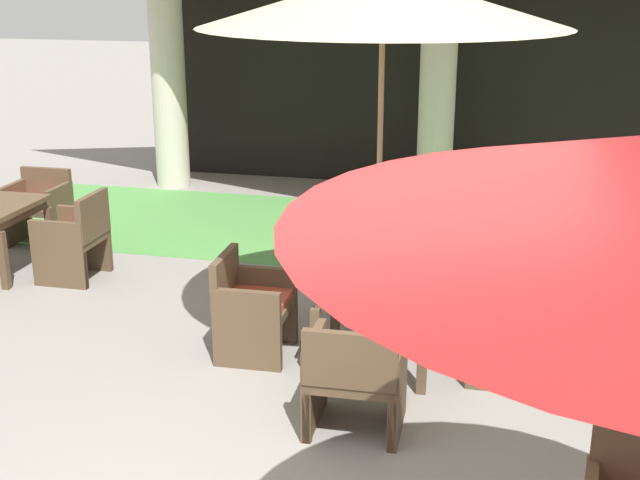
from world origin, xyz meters
name	(u,v)px	position (x,y,z in m)	size (l,w,h in m)	color
lawn_strip	(418,236)	(0.00, 6.01, 0.00)	(10.30, 2.65, 0.01)	#519347
patio_table_near_foreground	(377,289)	(0.08, 2.70, 0.62)	(0.88, 0.88, 0.73)	brown
patio_umbrella_near_foreground	(383,2)	(0.08, 2.70, 2.71)	(2.57, 2.57, 2.97)	#2D2D2D
patio_chair_near_foreground_south	(355,376)	(0.11, 1.72, 0.39)	(0.64, 0.59, 0.80)	brown
patio_chair_near_foreground_west	(252,307)	(-0.90, 2.67, 0.39)	(0.56, 0.60, 0.82)	brown
patio_chair_near_foreground_north	(392,272)	(0.05, 3.69, 0.41)	(0.60, 0.57, 0.86)	brown
patio_chair_near_foreground_east	(508,325)	(1.06, 2.73, 0.41)	(0.53, 0.56, 0.87)	brown
patio_chair_far_back_east	(75,239)	(-3.11, 3.90, 0.41)	(0.56, 0.59, 0.87)	brown
patio_chair_far_back_north	(39,207)	(-4.06, 4.84, 0.41)	(0.62, 0.52, 0.81)	brown
terracotta_urn	(528,289)	(1.22, 4.19, 0.16)	(0.30, 0.30, 0.40)	brown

